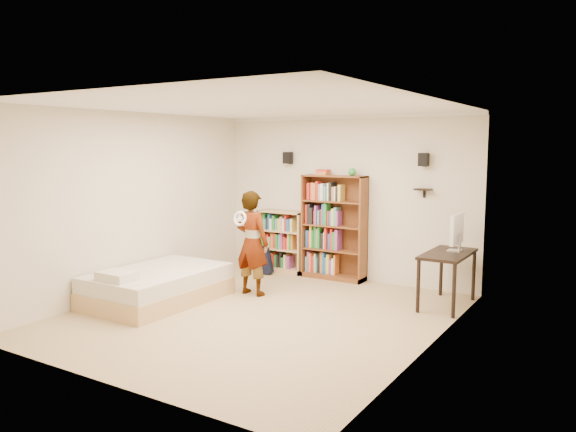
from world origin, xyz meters
name	(u,v)px	position (x,y,z in m)	size (l,w,h in m)	color
ground	(259,315)	(0.00, 0.00, 0.00)	(4.50, 5.00, 0.01)	tan
room_shell	(258,181)	(0.00, 0.00, 1.76)	(4.52, 5.02, 2.71)	beige
crown_molding	(258,108)	(0.00, 0.00, 2.67)	(4.50, 5.00, 0.06)	silver
speaker_left	(288,158)	(-1.05, 2.40, 2.00)	(0.14, 0.12, 0.20)	black
speaker_right	(424,160)	(1.35, 2.40, 2.00)	(0.14, 0.12, 0.20)	black
wall_shelf	(423,189)	(1.35, 2.41, 1.55)	(0.25, 0.16, 0.03)	black
tall_bookshelf	(334,228)	(-0.12, 2.34, 0.86)	(1.09, 0.32, 1.73)	brown
low_bookshelf	(282,242)	(-1.13, 2.34, 0.54)	(0.86, 0.32, 1.07)	tan
computer_desk	(447,279)	(1.95, 1.73, 0.38)	(0.55, 1.10, 0.75)	black
imac	(455,233)	(2.00, 1.87, 1.01)	(0.10, 0.52, 0.52)	white
daybed	(158,282)	(-1.60, -0.22, 0.29)	(1.27, 1.95, 0.58)	silver
person	(252,243)	(-0.69, 0.81, 0.78)	(0.57, 0.37, 1.55)	black
wii_wheel	(240,219)	(-0.69, 0.52, 1.17)	(0.22, 0.22, 0.04)	white
navy_bag	(262,261)	(-1.32, 2.00, 0.23)	(0.33, 0.22, 0.45)	black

